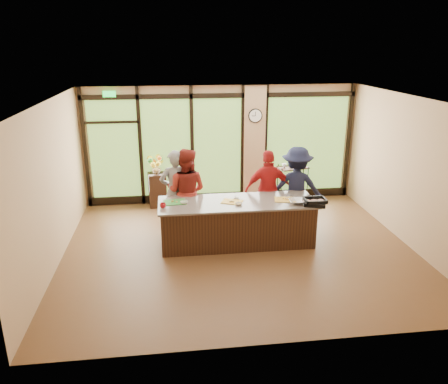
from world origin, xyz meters
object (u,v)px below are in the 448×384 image
object	(u,v)px
cook_left	(175,192)
flower_stand	(157,190)
roasting_pan	(315,204)
island_base	(237,223)
bar_cart	(293,179)
cook_right	(296,187)

from	to	relation	value
cook_left	flower_stand	world-z (taller)	cook_left
roasting_pan	flower_stand	world-z (taller)	roasting_pan
island_base	cook_left	size ratio (longest dim) A/B	1.67
island_base	cook_left	xyz separation A→B (m)	(-1.24, 0.77, 0.49)
island_base	bar_cart	world-z (taller)	bar_cart
cook_left	bar_cart	world-z (taller)	cook_left
island_base	cook_left	bearing A→B (deg)	148.08
cook_left	bar_cart	bearing A→B (deg)	-163.45
island_base	bar_cart	distance (m)	2.99
island_base	cook_left	distance (m)	1.54
bar_cart	roasting_pan	bearing A→B (deg)	-111.10
cook_left	bar_cart	size ratio (longest dim) A/B	1.78
flower_stand	island_base	bearing A→B (deg)	-62.26
flower_stand	cook_left	bearing A→B (deg)	-81.96
cook_right	roasting_pan	world-z (taller)	cook_right
roasting_pan	flower_stand	bearing A→B (deg)	158.59
bar_cart	flower_stand	bearing A→B (deg)	164.24
island_base	flower_stand	world-z (taller)	island_base
island_base	flower_stand	xyz separation A→B (m)	(-1.68, 2.45, -0.01)
cook_right	flower_stand	distance (m)	3.60
roasting_pan	cook_right	bearing A→B (deg)	113.11
roasting_pan	flower_stand	size ratio (longest dim) A/B	0.49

